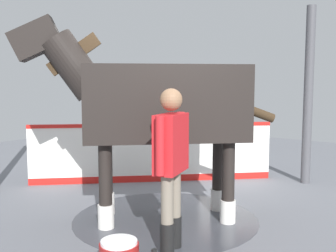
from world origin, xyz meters
The scene contains 6 objects.
ground_plane centered at (0.00, 0.00, -0.01)m, with size 16.00×16.00×0.02m, color slate.
wet_patch centered at (-0.34, -0.15, 0.00)m, with size 2.43×2.43×0.00m, color #42444C.
barrier_wall centered at (1.09, 1.24, 0.49)m, with size 3.10×3.19×1.06m.
roof_post_far centered at (2.66, -1.01, 1.55)m, with size 0.16×0.16×3.11m, color #4C4C51.
horse centered at (-0.42, -0.07, 1.50)m, with size 2.49×2.55×2.59m.
handler centered at (-1.12, -0.82, 1.00)m, with size 0.67×0.35×1.72m.
Camera 1 is at (-4.36, -3.22, 1.77)m, focal length 42.22 mm.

